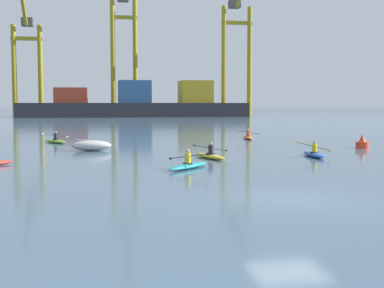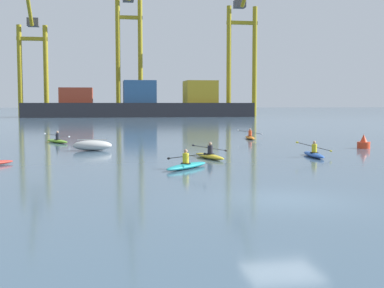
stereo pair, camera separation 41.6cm
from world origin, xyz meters
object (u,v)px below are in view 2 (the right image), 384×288
at_px(gantry_crane_west_mid, 129,38).
at_px(kayak_yellow, 210,156).
at_px(gantry_crane_west, 32,53).
at_px(gantry_crane_east_mid, 242,43).
at_px(container_barge, 142,105).
at_px(channel_buoy, 364,143).
at_px(capsized_dinghy, 92,145).
at_px(kayak_blue, 314,154).
at_px(kayak_teal, 187,165).
at_px(kayak_lime, 57,141).
at_px(kayak_orange, 250,137).

distance_m(gantry_crane_west_mid, kayak_yellow, 109.88).
xyz_separation_m(gantry_crane_west, gantry_crane_east_mid, (52.60, -2.50, 2.99)).
height_order(container_barge, gantry_crane_west_mid, gantry_crane_west_mid).
height_order(gantry_crane_west, kayak_yellow, gantry_crane_west).
height_order(gantry_crane_west_mid, gantry_crane_east_mid, gantry_crane_west_mid).
bearing_deg(kayak_yellow, channel_buoy, 22.27).
distance_m(capsized_dinghy, kayak_blue, 14.45).
bearing_deg(channel_buoy, container_barge, 95.76).
height_order(gantry_crane_west_mid, kayak_yellow, gantry_crane_west_mid).
relative_size(container_barge, gantry_crane_east_mid, 1.44).
height_order(capsized_dinghy, kayak_teal, kayak_teal).
bearing_deg(gantry_crane_west, kayak_teal, -79.09).
bearing_deg(kayak_yellow, gantry_crane_west, 102.40).
bearing_deg(kayak_lime, kayak_blue, -41.24).
bearing_deg(channel_buoy, kayak_lime, 157.74).
relative_size(gantry_crane_east_mid, channel_buoy, 36.92).
bearing_deg(kayak_orange, gantry_crane_west, 108.46).
relative_size(gantry_crane_west_mid, kayak_blue, 12.45).
bearing_deg(kayak_yellow, kayak_orange, 66.44).
relative_size(gantry_crane_west, gantry_crane_east_mid, 0.88).
height_order(capsized_dinghy, channel_buoy, channel_buoy).
height_order(channel_buoy, kayak_lime, channel_buoy).
height_order(gantry_crane_west, kayak_lime, gantry_crane_west).
distance_m(gantry_crane_west, kayak_orange, 96.16).
distance_m(container_barge, kayak_teal, 100.21).
xyz_separation_m(kayak_orange, kayak_blue, (-0.57, -15.76, 0.00)).
xyz_separation_m(gantry_crane_east_mid, kayak_orange, (-22.56, -87.52, -18.47)).
relative_size(container_barge, kayak_lime, 16.50).
xyz_separation_m(gantry_crane_west, gantry_crane_west_mid, (23.86, 2.42, 4.31)).
bearing_deg(container_barge, kayak_lime, -98.75).
bearing_deg(channel_buoy, gantry_crane_east_mid, 80.00).
xyz_separation_m(gantry_crane_west, kayak_blue, (29.48, -105.79, -15.48)).
xyz_separation_m(gantry_crane_west_mid, kayak_blue, (5.62, -108.21, -19.80)).
bearing_deg(capsized_dinghy, kayak_blue, -26.03).
bearing_deg(kayak_teal, gantry_crane_west_mid, 88.65).
bearing_deg(kayak_blue, channel_buoy, 41.12).
xyz_separation_m(container_barge, kayak_teal, (-4.93, -100.05, -2.67)).
relative_size(capsized_dinghy, kayak_lime, 0.83).
height_order(gantry_crane_west_mid, capsized_dinghy, gantry_crane_west_mid).
distance_m(container_barge, kayak_blue, 95.85).
distance_m(kayak_orange, kayak_yellow, 17.05).
bearing_deg(gantry_crane_east_mid, kayak_blue, -102.62).
xyz_separation_m(channel_buoy, kayak_yellow, (-12.05, -4.93, -0.19)).
xyz_separation_m(kayak_orange, kayak_teal, (-8.83, -20.06, 0.00)).
bearing_deg(gantry_crane_east_mid, capsized_dinghy, -110.43).
height_order(container_barge, capsized_dinghy, container_barge).
bearing_deg(gantry_crane_west, gantry_crane_east_mid, -2.73).
bearing_deg(kayak_blue, container_barge, 91.99).
bearing_deg(kayak_blue, kayak_lime, 138.76).
distance_m(gantry_crane_west_mid, capsized_dinghy, 104.00).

